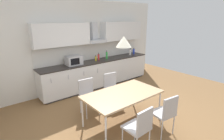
% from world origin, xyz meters
% --- Properties ---
extents(ground_plane, '(8.69, 7.20, 0.02)m').
position_xyz_m(ground_plane, '(0.00, 0.00, -0.01)').
color(ground_plane, brown).
extents(wall_back, '(6.95, 0.10, 2.87)m').
position_xyz_m(wall_back, '(0.00, 2.45, 1.44)').
color(wall_back, silver).
rests_on(wall_back, ground_plane).
extents(kitchen_counter, '(4.08, 0.64, 0.91)m').
position_xyz_m(kitchen_counter, '(0.68, 2.09, 0.46)').
color(kitchen_counter, '#333333').
rests_on(kitchen_counter, ground_plane).
extents(backsplash_tile, '(4.06, 0.02, 0.52)m').
position_xyz_m(backsplash_tile, '(0.68, 2.39, 1.17)').
color(backsplash_tile, silver).
rests_on(backsplash_tile, kitchen_counter).
extents(upper_wall_cabinets, '(4.06, 0.40, 0.66)m').
position_xyz_m(upper_wall_cabinets, '(0.68, 2.23, 1.83)').
color(upper_wall_cabinets, silver).
extents(microwave, '(0.48, 0.35, 0.28)m').
position_xyz_m(microwave, '(-0.23, 2.09, 1.05)').
color(microwave, '#ADADB2').
rests_on(microwave, kitchen_counter).
extents(bottle_yellow, '(0.06, 0.06, 0.19)m').
position_xyz_m(bottle_yellow, '(0.59, 2.11, 0.99)').
color(bottle_yellow, yellow).
rests_on(bottle_yellow, kitchen_counter).
extents(bottle_red, '(0.06, 0.06, 0.25)m').
position_xyz_m(bottle_red, '(0.72, 2.12, 1.02)').
color(bottle_red, red).
rests_on(bottle_red, kitchen_counter).
extents(bottle_green, '(0.06, 0.06, 0.30)m').
position_xyz_m(bottle_green, '(1.05, 2.09, 1.04)').
color(bottle_green, green).
rests_on(bottle_green, kitchen_counter).
extents(bottle_white, '(0.08, 0.08, 0.26)m').
position_xyz_m(bottle_white, '(2.17, 2.06, 1.02)').
color(bottle_white, white).
rests_on(bottle_white, kitchen_counter).
extents(bottle_blue, '(0.08, 0.08, 0.24)m').
position_xyz_m(bottle_blue, '(2.44, 2.14, 1.01)').
color(bottle_blue, blue).
rests_on(bottle_blue, kitchen_counter).
extents(dining_table, '(1.69, 0.96, 0.72)m').
position_xyz_m(dining_table, '(-0.21, -0.13, 0.68)').
color(dining_table, tan).
rests_on(dining_table, ground_plane).
extents(chair_near_left, '(0.41, 0.41, 0.87)m').
position_xyz_m(chair_near_left, '(-0.59, -0.99, 0.53)').
color(chair_near_left, '#B2B2B7').
rests_on(chair_near_left, ground_plane).
extents(chair_far_left, '(0.43, 0.43, 0.87)m').
position_xyz_m(chair_far_left, '(-0.58, 0.73, 0.53)').
color(chair_far_left, '#B2B2B7').
rests_on(chair_far_left, ground_plane).
extents(chair_far_right, '(0.44, 0.44, 0.87)m').
position_xyz_m(chair_far_right, '(0.18, 0.73, 0.53)').
color(chair_far_right, '#B2B2B7').
rests_on(chair_far_right, ground_plane).
extents(chair_near_right, '(0.44, 0.44, 0.87)m').
position_xyz_m(chair_near_right, '(0.16, -0.99, 0.53)').
color(chair_near_right, '#B2B2B7').
rests_on(chair_near_right, ground_plane).
extents(pendant_lamp, '(0.32, 0.32, 0.22)m').
position_xyz_m(pendant_lamp, '(-0.21, -0.13, 1.85)').
color(pendant_lamp, silver).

